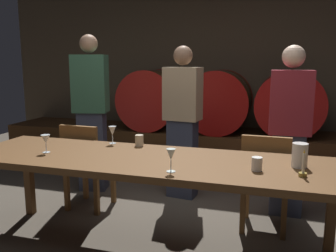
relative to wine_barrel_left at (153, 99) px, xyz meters
The scene contains 18 objects.
back_wall 1.23m from the wine_barrel_left, 29.89° to the left, with size 7.17×0.24×2.95m, color brown.
barrel_shelf 1.18m from the wine_barrel_left, ahead, with size 6.45×0.90×0.51m, color #4C2D16.
wine_barrel_left is the anchor object (origin of this frame).
wine_barrel_center 0.98m from the wine_barrel_left, ahead, with size 0.87×0.82×0.87m.
wine_barrel_right 1.91m from the wine_barrel_left, ahead, with size 0.87×0.82×0.87m.
dining_table 2.70m from the wine_barrel_left, 72.09° to the right, with size 2.87×0.84×0.77m.
chair_left 1.99m from the wine_barrel_left, 91.47° to the right, with size 0.42×0.42×0.88m.
chair_right 2.60m from the wine_barrel_left, 48.87° to the right, with size 0.41×0.41×0.88m.
guest_left 1.42m from the wine_barrel_left, 100.94° to the right, with size 0.42×0.32×1.78m.
guest_center 1.52m from the wine_barrel_left, 58.96° to the right, with size 0.41×0.28×1.65m.
guest_right 2.38m from the wine_barrel_left, 38.02° to the right, with size 0.39×0.25×1.63m.
candle_right 3.31m from the wine_barrel_left, 54.57° to the right, with size 0.05×0.05×0.18m.
pitcher 3.13m from the wine_barrel_left, 52.45° to the right, with size 0.10×0.10×0.17m.
wine_glass_left 2.64m from the wine_barrel_left, 89.72° to the right, with size 0.07×0.07×0.14m.
wine_glass_center 2.23m from the wine_barrel_left, 80.23° to the right, with size 0.07×0.07×0.15m.
wine_glass_right 3.04m from the wine_barrel_left, 68.82° to the right, with size 0.06×0.06×0.15m.
cup_left 2.30m from the wine_barrel_left, 73.96° to the right, with size 0.07×0.07×0.09m, color beige.
cup_right 3.11m from the wine_barrel_left, 58.32° to the right, with size 0.07×0.07×0.09m, color white.
Camera 1 is at (0.76, -2.38, 1.47)m, focal length 37.93 mm.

